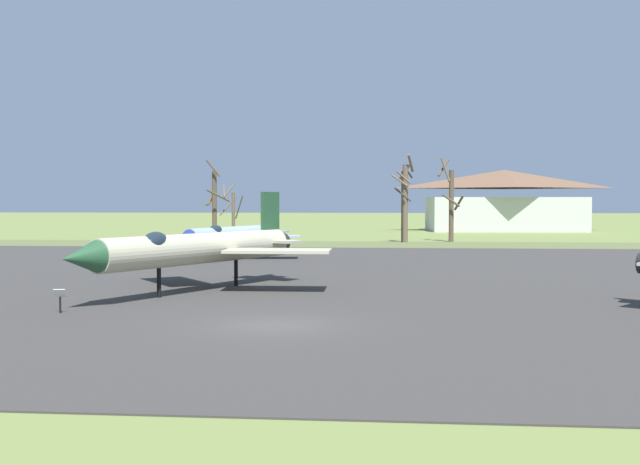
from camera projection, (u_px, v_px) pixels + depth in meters
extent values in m
plane|color=olive|center=(274.00, 326.00, 27.32)|extent=(600.00, 600.00, 0.00)
cube|color=#383533|center=(319.00, 277.00, 44.77)|extent=(109.16, 58.47, 0.05)
cube|color=#596237|center=(349.00, 244.00, 79.84)|extent=(169.16, 12.00, 0.06)
cylinder|color=#B7B293|center=(200.00, 248.00, 37.53)|extent=(7.20, 12.47, 1.52)
cone|color=#234C2D|center=(80.00, 258.00, 31.14)|extent=(2.07, 2.26, 1.40)
cylinder|color=black|center=(279.00, 242.00, 43.39)|extent=(1.32, 1.22, 1.06)
ellipsoid|color=#19232D|center=(155.00, 243.00, 34.86)|extent=(1.10, 2.07, 1.04)
cube|color=#B7B293|center=(176.00, 247.00, 40.94)|extent=(5.08, 5.67, 0.14)
cube|color=#B7B293|center=(278.00, 251.00, 37.44)|extent=(5.25, 2.59, 0.14)
cube|color=#234C2D|center=(270.00, 211.00, 42.59)|extent=(0.86, 1.49, 2.11)
cube|color=#B7B293|center=(253.00, 241.00, 43.11)|extent=(2.08, 1.99, 0.14)
cube|color=#B7B293|center=(285.00, 242.00, 41.94)|extent=(2.08, 1.99, 0.14)
cylinder|color=black|center=(159.00, 283.00, 35.12)|extent=(0.20, 0.20, 1.42)
cylinder|color=black|center=(236.00, 273.00, 40.05)|extent=(0.20, 0.20, 1.42)
cylinder|color=black|center=(60.00, 305.00, 30.18)|extent=(0.08, 0.08, 0.70)
cube|color=white|center=(60.00, 293.00, 30.16)|extent=(0.48, 0.29, 0.33)
cylinder|color=#8EA3B2|center=(233.00, 235.00, 59.39)|extent=(5.29, 11.30, 1.33)
cone|color=navy|center=(183.00, 238.00, 53.52)|extent=(1.66, 1.80, 1.23)
cylinder|color=black|center=(270.00, 232.00, 64.84)|extent=(1.13, 1.01, 0.93)
ellipsoid|color=#19232D|center=(215.00, 231.00, 57.20)|extent=(1.02, 1.92, 0.96)
cube|color=#8EA3B2|center=(210.00, 235.00, 61.62)|extent=(4.75, 4.90, 0.12)
cube|color=#8EA3B2|center=(272.00, 236.00, 59.13)|extent=(4.70, 2.92, 0.12)
cube|color=navy|center=(266.00, 215.00, 64.08)|extent=(0.66, 1.42, 1.62)
cube|color=#8EA3B2|center=(254.00, 231.00, 64.52)|extent=(2.03, 1.76, 0.12)
cube|color=#8EA3B2|center=(277.00, 232.00, 63.55)|extent=(2.03, 1.76, 0.12)
cylinder|color=black|center=(215.00, 253.00, 57.15)|extent=(0.18, 0.18, 1.25)
cylinder|color=black|center=(249.00, 250.00, 61.73)|extent=(0.18, 0.18, 1.25)
cylinder|color=brown|center=(214.00, 205.00, 90.17)|extent=(0.56, 0.56, 8.23)
cylinder|color=brown|center=(218.00, 196.00, 88.88)|extent=(2.58, 1.79, 1.54)
cylinder|color=brown|center=(211.00, 200.00, 90.62)|extent=(1.19, 1.33, 1.40)
cylinder|color=brown|center=(213.00, 168.00, 89.21)|extent=(1.77, 0.41, 2.06)
cylinder|color=brown|center=(211.00, 198.00, 90.40)|extent=(0.79, 1.20, 1.82)
cylinder|color=brown|center=(233.00, 217.00, 86.48)|extent=(0.38, 0.38, 5.60)
cylinder|color=brown|center=(224.00, 191.00, 86.20)|extent=(0.73, 2.17, 1.59)
cylinder|color=brown|center=(239.00, 207.00, 86.91)|extent=(1.25, 1.33, 2.74)
cylinder|color=brown|center=(229.00, 190.00, 86.92)|extent=(1.23, 1.36, 1.65)
cylinder|color=brown|center=(228.00, 206.00, 87.29)|extent=(1.81, 1.73, 2.28)
cylinder|color=#42382D|center=(403.00, 207.00, 84.27)|extent=(0.46, 0.46, 7.92)
cylinder|color=#42382D|center=(409.00, 173.00, 83.69)|extent=(0.98, 1.33, 1.17)
cylinder|color=#42382D|center=(403.00, 194.00, 83.31)|extent=(1.97, 0.39, 1.64)
cylinder|color=#42382D|center=(405.00, 171.00, 84.74)|extent=(1.56, 0.72, 1.96)
cylinder|color=brown|center=(405.00, 204.00, 83.54)|extent=(0.60, 0.60, 8.62)
cylinder|color=brown|center=(411.00, 163.00, 83.06)|extent=(0.86, 1.49, 1.93)
cylinder|color=brown|center=(404.00, 177.00, 82.70)|extent=(1.67, 0.55, 1.51)
cylinder|color=brown|center=(400.00, 181.00, 82.64)|extent=(1.93, 1.45, 1.45)
cylinder|color=brown|center=(451.00, 206.00, 85.47)|extent=(0.55, 0.55, 8.11)
cylinder|color=brown|center=(459.00, 203.00, 85.74)|extent=(1.04, 2.05, 1.77)
cylinder|color=brown|center=(446.00, 170.00, 84.99)|extent=(1.13, 1.72, 2.82)
cylinder|color=brown|center=(451.00, 200.00, 84.53)|extent=(2.04, 0.46, 1.54)
cylinder|color=brown|center=(443.00, 168.00, 85.96)|extent=(1.48, 2.02, 2.07)
cube|color=beige|center=(504.00, 214.00, 119.13)|extent=(24.01, 14.18, 5.27)
pyramid|color=brown|center=(504.00, 179.00, 118.91)|extent=(25.21, 14.89, 2.88)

